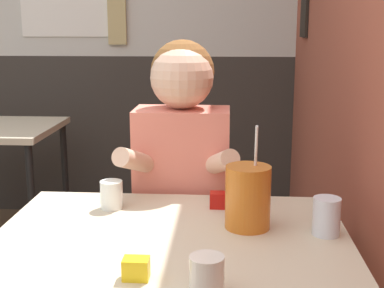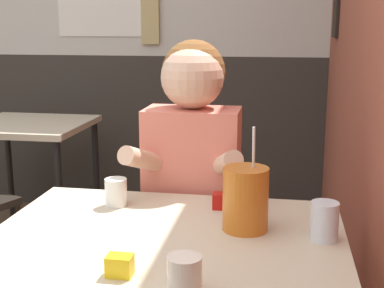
% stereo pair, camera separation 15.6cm
% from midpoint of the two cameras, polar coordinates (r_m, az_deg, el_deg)
% --- Properties ---
extents(brick_wall_right, '(0.08, 4.66, 2.70)m').
position_cam_midpoint_polar(brick_wall_right, '(2.27, 20.16, 12.99)').
color(brick_wall_right, '#9E4C38').
rests_on(brick_wall_right, ground_plane).
extents(back_wall, '(5.59, 0.09, 2.70)m').
position_cam_midpoint_polar(back_wall, '(3.72, -5.18, 13.37)').
color(back_wall, silver).
rests_on(back_wall, ground_plane).
extents(main_table, '(0.99, 0.76, 0.74)m').
position_cam_midpoint_polar(main_table, '(1.52, 0.11, -12.34)').
color(main_table, beige).
rests_on(main_table, ground_plane).
extents(background_table, '(0.69, 0.67, 0.74)m').
position_cam_midpoint_polar(background_table, '(3.33, -15.75, 0.59)').
color(background_table, beige).
rests_on(background_table, ground_plane).
extents(person_seated, '(0.42, 0.42, 1.26)m').
position_cam_midpoint_polar(person_seated, '(1.98, 2.29, -5.73)').
color(person_seated, '#EA7F6B').
rests_on(person_seated, ground_plane).
extents(cocktail_pitcher, '(0.13, 0.13, 0.30)m').
position_cam_midpoint_polar(cocktail_pitcher, '(1.52, 8.67, -5.85)').
color(cocktail_pitcher, '#C6661E').
rests_on(cocktail_pitcher, main_table).
extents(glass_near_pitcher, '(0.08, 0.08, 0.11)m').
position_cam_midpoint_polar(glass_near_pitcher, '(1.51, 16.85, -7.94)').
color(glass_near_pitcher, silver).
rests_on(glass_near_pitcher, main_table).
extents(glass_center, '(0.07, 0.07, 0.09)m').
position_cam_midpoint_polar(glass_center, '(1.72, -5.56, -5.18)').
color(glass_center, silver).
rests_on(glass_center, main_table).
extents(glass_far_side, '(0.08, 0.08, 0.09)m').
position_cam_midpoint_polar(glass_far_side, '(1.17, 3.09, -13.95)').
color(glass_far_side, silver).
rests_on(glass_far_side, main_table).
extents(condiment_ketchup, '(0.06, 0.04, 0.05)m').
position_cam_midpoint_polar(condiment_ketchup, '(1.70, 5.91, -6.11)').
color(condiment_ketchup, '#B7140F').
rests_on(condiment_ketchup, main_table).
extents(condiment_mustard, '(0.06, 0.04, 0.05)m').
position_cam_midpoint_polar(condiment_mustard, '(1.26, -4.17, -12.90)').
color(condiment_mustard, yellow).
rests_on(condiment_mustard, main_table).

